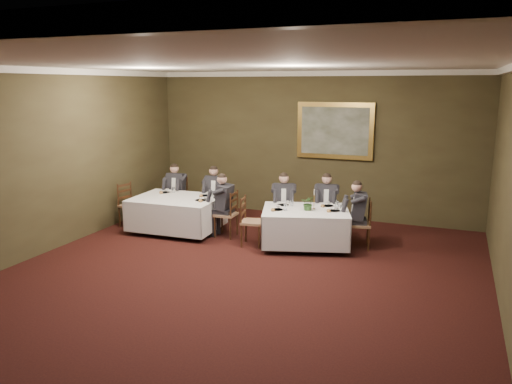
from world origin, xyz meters
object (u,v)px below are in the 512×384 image
Objects in this scene: diner_main_backleft at (284,211)px; chair_sec_endright at (227,223)px; chair_main_endright at (360,234)px; diner_main_backright at (326,211)px; diner_sec_backleft at (177,198)px; chair_sec_endleft at (131,214)px; centerpiece at (308,203)px; chair_main_backright at (326,222)px; diner_sec_backright at (215,201)px; table_main at (305,225)px; chair_main_endleft at (252,231)px; chair_sec_backleft at (177,207)px; candlestick at (314,201)px; table_second at (177,211)px; diner_sec_endright at (226,213)px; painting at (335,131)px; chair_main_backleft at (284,221)px; chair_sec_backright at (215,210)px; diner_main_endright at (360,223)px.

diner_main_backleft is 1.35× the size of chair_sec_endright.
diner_main_backleft is 1.35× the size of chair_main_endright.
diner_main_backright is 1.00× the size of diner_sec_backleft.
centerpiece reaches higher than chair_sec_endleft.
chair_main_backright is 0.74× the size of diner_sec_backright.
table_main is at bearing 147.77° from diner_sec_backright.
chair_main_backright reaches higher than table_main.
chair_main_endleft is at bearing 54.83° from diner_main_backleft.
diner_sec_backright is (1.01, 0.03, 0.23)m from chair_sec_backleft.
chair_sec_backleft is at bearing 167.55° from candlestick.
diner_sec_endright reaches higher than table_second.
table_second is 3.27m from diner_main_backright.
diner_sec_backleft is at bearing 159.07° from chair_sec_endleft.
table_second is at bearing 53.40° from diner_sec_backright.
diner_main_backright is 3.24× the size of candlestick.
diner_sec_endright is 3.24× the size of candlestick.
chair_sec_endleft is (-0.64, -0.99, 0.00)m from chair_sec_backleft.
diner_main_backleft is 2.80m from diner_sec_backleft.
chair_main_endleft is (1.91, -0.29, -0.17)m from table_second.
chair_sec_endleft is at bearing -179.01° from table_main.
chair_main_backright is 2.30m from painting.
candlestick is (0.13, 0.12, 0.47)m from table_main.
diner_main_backleft is at bearing -60.12° from diner_sec_endright.
centerpiece is at bearing -93.64° from diner_sec_endright.
diner_sec_endright is at bearing -127.31° from painting.
chair_main_backleft is 3.25× the size of centerpiece.
candlestick is (1.90, 0.09, 0.40)m from diner_sec_endright.
diner_sec_backright and diner_sec_endright have the same top height.
diner_main_backright reaches higher than centerpiece.
chair_sec_backleft and chair_sec_backright have the same top height.
diner_sec_backleft is (-2.79, 0.20, 0.23)m from chair_main_backleft.
diner_main_backleft reaches higher than table_main.
candlestick is (3.62, -0.80, 0.63)m from chair_sec_backleft.
chair_sec_backright is (-1.78, 0.26, 0.00)m from chair_main_backleft.
diner_sec_backleft is 1.35× the size of chair_sec_endright.
diner_main_backright is 2.66m from diner_sec_backright.
chair_main_backright is at bearing -178.67° from diner_main_backleft.
chair_main_endright is 0.74× the size of diner_main_endright.
chair_main_endright is at bearing 151.23° from diner_main_backleft.
diner_sec_backleft reaches higher than chair_sec_backright.
chair_main_endright is at bearing 12.49° from candlestick.
table_main is 1.09m from chair_main_endleft.
chair_sec_endleft reaches higher than table_second.
chair_sec_backright is (0.46, 0.98, -0.17)m from table_second.
table_second is at bearing 81.82° from chair_main_endright.
chair_main_endleft is at bearing 127.38° from chair_sec_backright.
diner_sec_backleft and diner_sec_endright have the same top height.
diner_main_backright reaches higher than chair_main_endright.
chair_main_endleft is (-0.34, -1.00, -0.23)m from diner_main_backleft.
diner_sec_endright reaches higher than candlestick.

